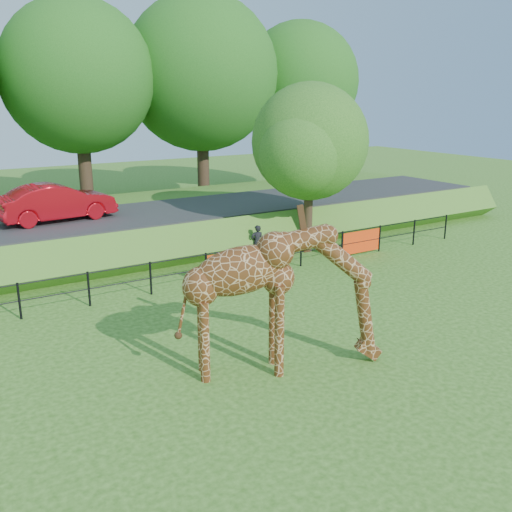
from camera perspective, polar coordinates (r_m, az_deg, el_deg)
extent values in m
plane|color=#2E5B16|center=(12.41, 3.93, -14.49)|extent=(90.00, 90.00, 0.00)
cube|color=#2E5B16|center=(25.57, -16.74, 2.51)|extent=(40.00, 9.00, 1.30)
cube|color=#2A292C|center=(24.01, -15.91, 3.48)|extent=(40.00, 5.00, 0.12)
imported|color=red|center=(23.91, -19.32, 5.09)|extent=(4.63, 2.04, 1.48)
imported|color=black|center=(22.33, 0.12, 1.40)|extent=(0.56, 0.44, 1.36)
cylinder|color=#342117|center=(23.36, 5.23, 4.29)|extent=(0.36, 0.36, 3.20)
sphere|color=#225417|center=(22.96, 5.41, 11.31)|extent=(4.60, 4.60, 4.60)
sphere|color=#225417|center=(24.24, 6.59, 10.43)|extent=(3.45, 3.45, 3.45)
sphere|color=#225417|center=(21.89, 4.54, 10.21)|extent=(3.22, 3.22, 3.22)
cylinder|color=#342117|center=(31.97, -16.71, 8.45)|extent=(0.70, 0.70, 5.00)
sphere|color=#195416|center=(31.76, -17.40, 16.78)|extent=(7.80, 7.80, 7.80)
cylinder|color=#342117|center=(34.46, -5.32, 9.54)|extent=(0.70, 0.70, 5.00)
sphere|color=#195416|center=(34.28, -5.54, 17.74)|extent=(8.80, 8.80, 8.80)
cylinder|color=#342117|center=(38.10, 4.28, 10.16)|extent=(0.70, 0.70, 5.00)
sphere|color=#195416|center=(37.92, 4.42, 16.99)|extent=(7.40, 7.40, 7.40)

